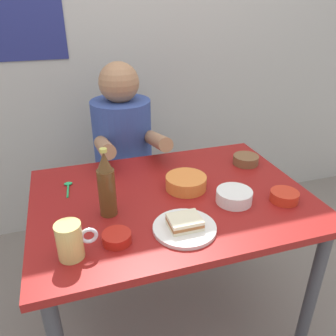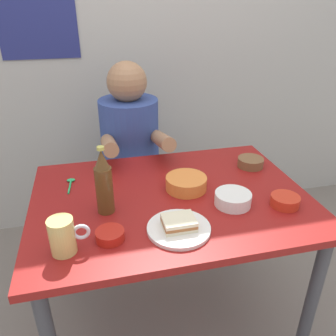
# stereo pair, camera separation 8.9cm
# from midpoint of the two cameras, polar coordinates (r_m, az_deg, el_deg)

# --- Properties ---
(ground_plane) EXTENTS (6.00, 6.00, 0.00)m
(ground_plane) POSITION_cam_midpoint_polar(r_m,az_deg,el_deg) (1.87, -0.99, -24.39)
(ground_plane) COLOR slate
(wall_back) EXTENTS (4.40, 0.09, 2.60)m
(wall_back) POSITION_cam_midpoint_polar(r_m,az_deg,el_deg) (2.20, -9.87, 22.45)
(wall_back) COLOR #ADA89E
(wall_back) RESTS_ON ground
(dining_table) EXTENTS (1.10, 0.80, 0.74)m
(dining_table) POSITION_cam_midpoint_polar(r_m,az_deg,el_deg) (1.42, -1.19, -7.87)
(dining_table) COLOR maroon
(dining_table) RESTS_ON ground
(stool) EXTENTS (0.34, 0.34, 0.45)m
(stool) POSITION_cam_midpoint_polar(r_m,az_deg,el_deg) (2.09, -8.21, -5.49)
(stool) COLOR #4C4C51
(stool) RESTS_ON ground
(person_seated) EXTENTS (0.33, 0.56, 0.72)m
(person_seated) POSITION_cam_midpoint_polar(r_m,az_deg,el_deg) (1.89, -8.97, 5.07)
(person_seated) COLOR #33478C
(person_seated) RESTS_ON stool
(plate_orange) EXTENTS (0.22, 0.22, 0.01)m
(plate_orange) POSITION_cam_midpoint_polar(r_m,az_deg,el_deg) (1.18, 0.62, -10.11)
(plate_orange) COLOR silver
(plate_orange) RESTS_ON dining_table
(sandwich) EXTENTS (0.11, 0.09, 0.04)m
(sandwich) POSITION_cam_midpoint_polar(r_m,az_deg,el_deg) (1.17, 0.63, -9.13)
(sandwich) COLOR beige
(sandwich) RESTS_ON plate_orange
(beer_mug) EXTENTS (0.13, 0.08, 0.12)m
(beer_mug) POSITION_cam_midpoint_polar(r_m,az_deg,el_deg) (1.10, -18.40, -11.59)
(beer_mug) COLOR #D1BC66
(beer_mug) RESTS_ON dining_table
(beer_bottle) EXTENTS (0.06, 0.06, 0.26)m
(beer_bottle) POSITION_cam_midpoint_polar(r_m,az_deg,el_deg) (1.23, -12.37, -2.96)
(beer_bottle) COLOR #593819
(beer_bottle) RESTS_ON dining_table
(soup_bowl_orange) EXTENTS (0.17, 0.17, 0.05)m
(soup_bowl_orange) POSITION_cam_midpoint_polar(r_m,az_deg,el_deg) (1.41, 1.25, -2.38)
(soup_bowl_orange) COLOR orange
(soup_bowl_orange) RESTS_ON dining_table
(sambal_bowl_red) EXTENTS (0.10, 0.10, 0.03)m
(sambal_bowl_red) POSITION_cam_midpoint_polar(r_m,az_deg,el_deg) (1.14, -10.88, -11.43)
(sambal_bowl_red) COLOR #B21E14
(sambal_bowl_red) RESTS_ON dining_table
(sauce_bowl_chili) EXTENTS (0.11, 0.11, 0.04)m
(sauce_bowl_chili) POSITION_cam_midpoint_polar(r_m,az_deg,el_deg) (1.39, 17.29, -4.52)
(sauce_bowl_chili) COLOR red
(sauce_bowl_chili) RESTS_ON dining_table
(condiment_bowl_brown) EXTENTS (0.12, 0.12, 0.04)m
(condiment_bowl_brown) POSITION_cam_midpoint_polar(r_m,az_deg,el_deg) (1.65, 11.47, 1.42)
(condiment_bowl_brown) COLOR brown
(condiment_bowl_brown) RESTS_ON dining_table
(rice_bowl_white) EXTENTS (0.14, 0.14, 0.05)m
(rice_bowl_white) POSITION_cam_midpoint_polar(r_m,az_deg,el_deg) (1.33, 9.21, -4.67)
(rice_bowl_white) COLOR silver
(rice_bowl_white) RESTS_ON dining_table
(spoon) EXTENTS (0.04, 0.12, 0.01)m
(spoon) POSITION_cam_midpoint_polar(r_m,az_deg,el_deg) (1.50, -18.13, -2.98)
(spoon) COLOR #26A559
(spoon) RESTS_ON dining_table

